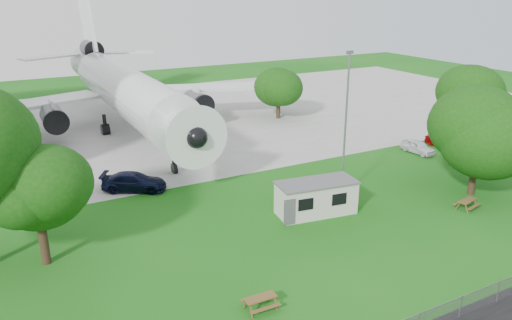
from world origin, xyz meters
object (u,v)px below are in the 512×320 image
site_cabin (316,197)px  picnic_east (466,209)px  picnic_west (261,309)px  airliner (124,87)px

site_cabin → picnic_east: 12.16m
picnic_west → picnic_east: size_ratio=1.00×
airliner → picnic_west: bearing=-94.3°
site_cabin → airliner: bearing=102.2°
site_cabin → picnic_west: size_ratio=3.84×
airliner → picnic_east: 40.50m
picnic_east → site_cabin: bearing=141.8°
site_cabin → picnic_west: 13.09m
airliner → picnic_east: (17.68, -36.05, -5.27)m
airliner → picnic_west: size_ratio=26.52×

